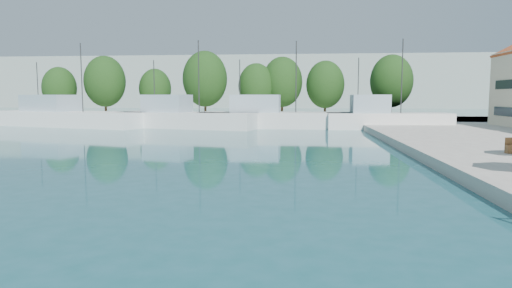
# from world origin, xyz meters

# --- Properties ---
(quay_far) EXTENTS (90.00, 16.00, 0.60)m
(quay_far) POSITION_xyz_m (-8.00, 67.00, 0.30)
(quay_far) COLOR #9D968E
(quay_far) RESTS_ON ground
(hill_west) EXTENTS (180.00, 40.00, 16.00)m
(hill_west) POSITION_xyz_m (-30.00, 160.00, 8.00)
(hill_west) COLOR #929F96
(hill_west) RESTS_ON ground
(hill_east) EXTENTS (140.00, 40.00, 12.00)m
(hill_east) POSITION_xyz_m (40.00, 180.00, 6.00)
(hill_east) COLOR #929F96
(hill_east) RESTS_ON ground
(trawler_01) EXTENTS (21.00, 11.15, 10.20)m
(trawler_01) POSITION_xyz_m (-28.78, 55.53, 1.07)
(trawler_01) COLOR white
(trawler_01) RESTS_ON ground
(trawler_02) EXTENTS (17.17, 8.36, 10.20)m
(trawler_02) POSITION_xyz_m (-14.11, 54.17, 1.07)
(trawler_02) COLOR silver
(trawler_02) RESTS_ON ground
(trawler_03) EXTENTS (18.46, 4.97, 10.20)m
(trawler_03) POSITION_xyz_m (-3.58, 55.36, 1.07)
(trawler_03) COLOR silver
(trawler_03) RESTS_ON ground
(trawler_04) EXTENTS (13.55, 4.14, 10.20)m
(trawler_04) POSITION_xyz_m (8.54, 54.36, 1.07)
(trawler_04) COLOR silver
(trawler_04) RESTS_ON ground
(tree_01) EXTENTS (5.00, 5.00, 7.40)m
(tree_01) POSITION_xyz_m (-36.86, 68.72, 4.87)
(tree_01) COLOR #3F2B19
(tree_01) RESTS_ON quay_far
(tree_02) EXTENTS (6.12, 6.12, 9.05)m
(tree_02) POSITION_xyz_m (-30.06, 69.50, 5.83)
(tree_02) COLOR #3F2B19
(tree_02) RESTS_ON quay_far
(tree_03) EXTENTS (4.88, 4.88, 7.22)m
(tree_03) POSITION_xyz_m (-23.06, 71.71, 4.77)
(tree_03) COLOR #3F2B19
(tree_03) RESTS_ON quay_far
(tree_04) EXTENTS (6.46, 6.46, 9.56)m
(tree_04) POSITION_xyz_m (-14.61, 68.75, 6.12)
(tree_04) COLOR #3F2B19
(tree_04) RESTS_ON quay_far
(tree_05) EXTENTS (5.30, 5.30, 7.85)m
(tree_05) POSITION_xyz_m (-7.29, 70.34, 5.13)
(tree_05) COLOR #3F2B19
(tree_05) RESTS_ON quay_far
(tree_06) EXTENTS (5.99, 5.99, 8.87)m
(tree_06) POSITION_xyz_m (-3.53, 71.65, 5.72)
(tree_06) COLOR #3F2B19
(tree_06) RESTS_ON quay_far
(tree_07) EXTENTS (5.49, 5.49, 8.13)m
(tree_07) POSITION_xyz_m (2.76, 70.07, 5.29)
(tree_07) COLOR #3F2B19
(tree_07) RESTS_ON quay_far
(tree_08) EXTENTS (6.07, 6.07, 8.98)m
(tree_08) POSITION_xyz_m (12.21, 70.83, 5.78)
(tree_08) COLOR #3F2B19
(tree_08) RESTS_ON quay_far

